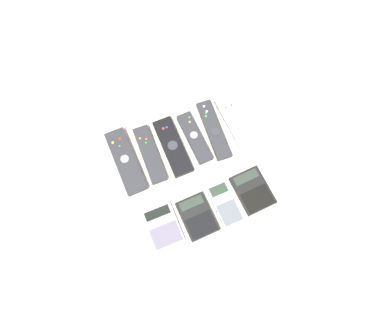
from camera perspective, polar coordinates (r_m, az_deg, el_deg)
name	(u,v)px	position (r m, az deg, el deg)	size (l,w,h in m)	color
ground_plane	(197,181)	(1.06, 0.76, -2.05)	(3.00, 3.00, 0.00)	beige
remote_0	(126,161)	(1.08, -10.07, 1.04)	(0.06, 0.20, 0.03)	#333338
remote_1	(150,154)	(1.08, -6.46, 2.09)	(0.05, 0.18, 0.02)	#333338
remote_2	(173,146)	(1.09, -2.96, 3.30)	(0.06, 0.18, 0.02)	black
remote_3	(194,138)	(1.09, 0.38, 4.64)	(0.05, 0.16, 0.02)	#333338
remote_4	(214,130)	(1.11, 3.34, 5.84)	(0.05, 0.19, 0.02)	#333338
remote_5	(234,121)	(1.13, 6.41, 7.11)	(0.06, 0.17, 0.02)	silver
calculator_0	(163,226)	(1.02, -4.51, -8.86)	(0.09, 0.11, 0.01)	#B2B2B7
calculator_1	(197,217)	(1.02, 0.82, -7.41)	(0.09, 0.12, 0.02)	black
calculator_2	(225,204)	(1.04, 5.04, -5.47)	(0.06, 0.13, 0.02)	#B2B2B7
calculator_3	(253,190)	(1.06, 9.22, -3.39)	(0.10, 0.12, 0.01)	black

